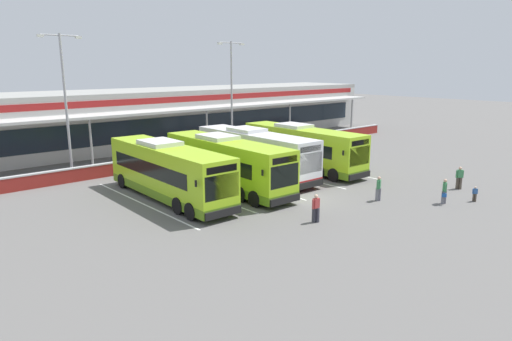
% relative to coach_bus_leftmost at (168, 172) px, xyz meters
% --- Properties ---
extents(ground_plane, '(200.00, 200.00, 0.00)m').
position_rel_coach_bus_leftmost_xyz_m(ground_plane, '(6.52, -5.77, -1.79)').
color(ground_plane, '#605E5B').
extents(terminal_building, '(70.00, 13.00, 6.00)m').
position_rel_coach_bus_leftmost_xyz_m(terminal_building, '(6.52, 21.14, 1.23)').
color(terminal_building, '#B7B7B2').
rests_on(terminal_building, ground).
extents(red_barrier_wall, '(60.00, 0.40, 1.10)m').
position_rel_coach_bus_leftmost_xyz_m(red_barrier_wall, '(6.52, 8.73, -1.23)').
color(red_barrier_wall, maroon).
rests_on(red_barrier_wall, ground).
extents(coach_bus_leftmost, '(3.13, 12.21, 3.78)m').
position_rel_coach_bus_leftmost_xyz_m(coach_bus_leftmost, '(0.00, 0.00, 0.00)').
color(coach_bus_leftmost, '#9ED11E').
rests_on(coach_bus_leftmost, ground).
extents(coach_bus_left_centre, '(3.13, 12.21, 3.78)m').
position_rel_coach_bus_leftmost_xyz_m(coach_bus_left_centre, '(4.39, -0.49, 0.00)').
color(coach_bus_left_centre, '#9ED11E').
rests_on(coach_bus_left_centre, ground).
extents(coach_bus_centre, '(3.13, 12.21, 3.78)m').
position_rel_coach_bus_leftmost_xyz_m(coach_bus_centre, '(8.41, 1.02, 0.00)').
color(coach_bus_centre, silver).
rests_on(coach_bus_centre, ground).
extents(coach_bus_right_centre, '(3.13, 12.21, 3.78)m').
position_rel_coach_bus_leftmost_xyz_m(coach_bus_right_centre, '(13.07, 0.31, 0.00)').
color(coach_bus_right_centre, '#9ED11E').
rests_on(coach_bus_right_centre, ground).
extents(bay_stripe_far_west, '(0.14, 13.00, 0.01)m').
position_rel_coach_bus_leftmost_xyz_m(bay_stripe_far_west, '(-1.88, 0.23, -1.78)').
color(bay_stripe_far_west, silver).
rests_on(bay_stripe_far_west, ground).
extents(bay_stripe_west, '(0.14, 13.00, 0.01)m').
position_rel_coach_bus_leftmost_xyz_m(bay_stripe_west, '(2.32, 0.23, -1.78)').
color(bay_stripe_west, silver).
rests_on(bay_stripe_west, ground).
extents(bay_stripe_mid_west, '(0.14, 13.00, 0.01)m').
position_rel_coach_bus_leftmost_xyz_m(bay_stripe_mid_west, '(6.52, 0.23, -1.78)').
color(bay_stripe_mid_west, silver).
rests_on(bay_stripe_mid_west, ground).
extents(bay_stripe_centre, '(0.14, 13.00, 0.01)m').
position_rel_coach_bus_leftmost_xyz_m(bay_stripe_centre, '(10.72, 0.23, -1.78)').
color(bay_stripe_centre, silver).
rests_on(bay_stripe_centre, ground).
extents(bay_stripe_mid_east, '(0.14, 13.00, 0.01)m').
position_rel_coach_bus_leftmost_xyz_m(bay_stripe_mid_east, '(14.92, 0.23, -1.78)').
color(bay_stripe_mid_east, silver).
rests_on(bay_stripe_mid_east, ground).
extents(pedestrian_with_handbag, '(0.63, 0.47, 1.62)m').
position_rel_coach_bus_leftmost_xyz_m(pedestrian_with_handbag, '(12.53, -12.56, -0.93)').
color(pedestrian_with_handbag, slate).
rests_on(pedestrian_with_handbag, ground).
extents(pedestrian_in_dark_coat, '(0.48, 0.42, 1.62)m').
position_rel_coach_bus_leftmost_xyz_m(pedestrian_in_dark_coat, '(16.79, -11.54, -0.91)').
color(pedestrian_in_dark_coat, '#4C4238').
rests_on(pedestrian_in_dark_coat, ground).
extents(pedestrian_child, '(0.27, 0.28, 1.00)m').
position_rel_coach_bus_leftmost_xyz_m(pedestrian_child, '(14.51, -13.65, -1.24)').
color(pedestrian_child, '#4C4238').
rests_on(pedestrian_child, ground).
extents(pedestrian_near_bin, '(0.53, 0.33, 1.62)m').
position_rel_coach_bus_leftmost_xyz_m(pedestrian_near_bin, '(9.98, -9.40, -0.91)').
color(pedestrian_near_bin, slate).
rests_on(pedestrian_near_bin, ground).
extents(pedestrian_approaching_bus, '(0.53, 0.31, 1.62)m').
position_rel_coach_bus_leftmost_xyz_m(pedestrian_approaching_bus, '(3.74, -9.51, -0.91)').
color(pedestrian_approaching_bus, '#33333D').
rests_on(pedestrian_approaching_bus, ground).
extents(lamp_post_west, '(3.24, 0.28, 11.00)m').
position_rel_coach_bus_leftmost_xyz_m(lamp_post_west, '(-2.34, 11.12, 4.50)').
color(lamp_post_west, '#9E9EA3').
rests_on(lamp_post_west, ground).
extents(lamp_post_centre, '(3.24, 0.28, 11.00)m').
position_rel_coach_bus_leftmost_xyz_m(lamp_post_centre, '(14.40, 11.41, 4.50)').
color(lamp_post_centre, '#9E9EA3').
rests_on(lamp_post_centre, ground).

